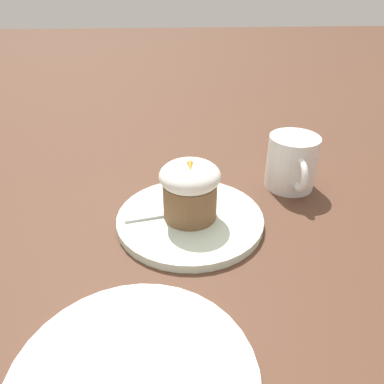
# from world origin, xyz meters

# --- Properties ---
(ground_plane) EXTENTS (4.00, 4.00, 0.00)m
(ground_plane) POSITION_xyz_m (0.00, 0.00, 0.00)
(ground_plane) COLOR #513323
(dessert_plate) EXTENTS (0.22, 0.22, 0.01)m
(dessert_plate) POSITION_xyz_m (0.00, 0.00, 0.01)
(dessert_plate) COLOR silver
(dessert_plate) RESTS_ON ground_plane
(carrot_cake) EXTENTS (0.09, 0.09, 0.09)m
(carrot_cake) POSITION_xyz_m (0.00, 0.00, 0.06)
(carrot_cake) COLOR brown
(carrot_cake) RESTS_ON dessert_plate
(spoon) EXTENTS (0.04, 0.12, 0.01)m
(spoon) POSITION_xyz_m (-0.00, -0.02, 0.02)
(spoon) COLOR silver
(spoon) RESTS_ON dessert_plate
(coffee_cup) EXTENTS (0.12, 0.08, 0.09)m
(coffee_cup) POSITION_xyz_m (-0.10, 0.18, 0.05)
(coffee_cup) COLOR white
(coffee_cup) RESTS_ON ground_plane
(side_plate) EXTENTS (0.23, 0.23, 0.02)m
(side_plate) POSITION_xyz_m (0.25, -0.07, 0.01)
(side_plate) COLOR white
(side_plate) RESTS_ON ground_plane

